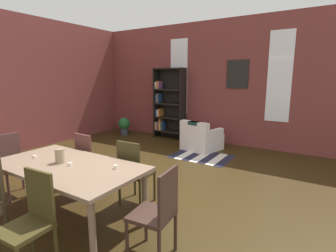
# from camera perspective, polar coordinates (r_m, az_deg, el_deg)

# --- Properties ---
(ground_plane) EXTENTS (10.51, 10.51, 0.00)m
(ground_plane) POSITION_cam_1_polar(r_m,az_deg,el_deg) (4.00, -9.85, -16.21)
(ground_plane) COLOR #34260F
(back_wall_brick) EXTENTS (8.84, 0.12, 3.29)m
(back_wall_brick) POSITION_cam_1_polar(r_m,az_deg,el_deg) (7.15, 12.42, 9.26)
(back_wall_brick) COLOR brown
(back_wall_brick) RESTS_ON ground
(window_pane_0) EXTENTS (0.55, 0.02, 2.14)m
(window_pane_0) POSITION_cam_1_polar(r_m,az_deg,el_deg) (7.66, 2.42, 10.81)
(window_pane_0) COLOR white
(window_pane_1) EXTENTS (0.55, 0.02, 2.14)m
(window_pane_1) POSITION_cam_1_polar(r_m,az_deg,el_deg) (6.74, 23.48, 9.95)
(window_pane_1) COLOR white
(dining_table) EXTENTS (1.97, 1.03, 0.74)m
(dining_table) POSITION_cam_1_polar(r_m,az_deg,el_deg) (3.48, -21.37, -9.09)
(dining_table) COLOR #7B624D
(dining_table) RESTS_ON ground
(vase_on_table) EXTENTS (0.11, 0.11, 0.18)m
(vase_on_table) POSITION_cam_1_polar(r_m,az_deg,el_deg) (3.53, -22.84, -6.09)
(vase_on_table) COLOR #998466
(vase_on_table) RESTS_ON dining_table
(tealight_candle_0) EXTENTS (0.04, 0.04, 0.04)m
(tealight_candle_0) POSITION_cam_1_polar(r_m,az_deg,el_deg) (3.13, -11.56, -8.87)
(tealight_candle_0) COLOR silver
(tealight_candle_0) RESTS_ON dining_table
(tealight_candle_1) EXTENTS (0.04, 0.04, 0.04)m
(tealight_candle_1) POSITION_cam_1_polar(r_m,az_deg,el_deg) (3.39, -20.90, -7.91)
(tealight_candle_1) COLOR silver
(tealight_candle_1) RESTS_ON dining_table
(tealight_candle_2) EXTENTS (0.04, 0.04, 0.03)m
(tealight_candle_2) POSITION_cam_1_polar(r_m,az_deg,el_deg) (3.91, -27.44, -5.99)
(tealight_candle_2) COLOR silver
(tealight_candle_2) RESTS_ON dining_table
(dining_chair_far_left) EXTENTS (0.43, 0.43, 0.95)m
(dining_chair_far_left) POSITION_cam_1_polar(r_m,az_deg,el_deg) (4.29, -16.90, -7.21)
(dining_chair_far_left) COLOR #562E2B
(dining_chair_far_left) RESTS_ON ground
(dining_chair_near_right) EXTENTS (0.42, 0.42, 0.95)m
(dining_chair_near_right) POSITION_cam_1_polar(r_m,az_deg,el_deg) (2.83, -28.10, -17.70)
(dining_chair_near_right) COLOR #3A3215
(dining_chair_near_right) RESTS_ON ground
(dining_chair_head_left) EXTENTS (0.43, 0.43, 0.95)m
(dining_chair_head_left) POSITION_cam_1_polar(r_m,az_deg,el_deg) (4.64, -31.34, -6.99)
(dining_chair_head_left) COLOR #4C2E2A
(dining_chair_head_left) RESTS_ON ground
(dining_chair_far_right) EXTENTS (0.41, 0.41, 0.95)m
(dining_chair_far_right) POSITION_cam_1_polar(r_m,az_deg,el_deg) (3.70, -7.60, -9.78)
(dining_chair_far_right) COLOR #352E16
(dining_chair_far_right) RESTS_ON ground
(dining_chair_head_right) EXTENTS (0.44, 0.44, 0.95)m
(dining_chair_head_right) POSITION_cam_1_polar(r_m,az_deg,el_deg) (2.66, -2.21, -18.27)
(dining_chair_head_right) COLOR #37221C
(dining_chair_head_right) RESTS_ON ground
(bookshelf_tall) EXTENTS (0.96, 0.34, 2.06)m
(bookshelf_tall) POSITION_cam_1_polar(r_m,az_deg,el_deg) (7.67, -0.01, 4.82)
(bookshelf_tall) COLOR black
(bookshelf_tall) RESTS_ON ground
(armchair_white) EXTENTS (0.96, 0.96, 0.75)m
(armchair_white) POSITION_cam_1_polar(r_m,az_deg,el_deg) (6.53, 7.29, -2.83)
(armchair_white) COLOR white
(armchair_white) RESTS_ON ground
(potted_plant_by_shelf) EXTENTS (0.38, 0.38, 0.55)m
(potted_plant_by_shelf) POSITION_cam_1_polar(r_m,az_deg,el_deg) (8.25, -9.68, 0.19)
(potted_plant_by_shelf) COLOR #333338
(potted_plant_by_shelf) RESTS_ON ground
(striped_rug) EXTENTS (1.33, 0.93, 0.01)m
(striped_rug) POSITION_cam_1_polar(r_m,az_deg,el_deg) (6.02, 7.42, -6.70)
(striped_rug) COLOR #1E1E33
(striped_rug) RESTS_ON ground
(framed_picture) EXTENTS (0.56, 0.03, 0.72)m
(framed_picture) POSITION_cam_1_polar(r_m,az_deg,el_deg) (6.96, 15.15, 11.04)
(framed_picture) COLOR black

